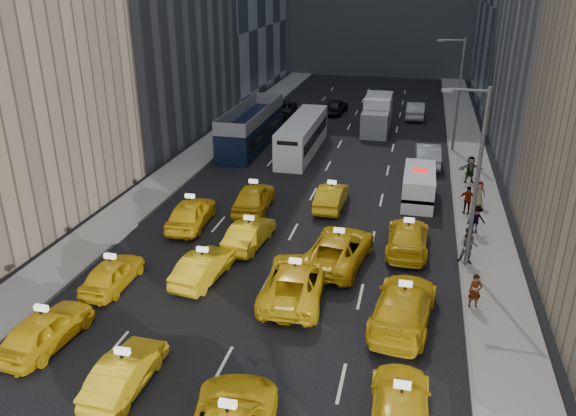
# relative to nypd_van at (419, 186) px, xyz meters

# --- Properties ---
(ground) EXTENTS (160.00, 160.00, 0.00)m
(ground) POSITION_rel_nypd_van_xyz_m (-6.76, -20.41, -0.98)
(ground) COLOR black
(ground) RESTS_ON ground
(sidewalk_west) EXTENTS (3.00, 90.00, 0.15)m
(sidewalk_west) POSITION_rel_nypd_van_xyz_m (-17.26, 4.59, -0.90)
(sidewalk_west) COLOR gray
(sidewalk_west) RESTS_ON ground
(sidewalk_east) EXTENTS (3.00, 90.00, 0.15)m
(sidewalk_east) POSITION_rel_nypd_van_xyz_m (3.74, 4.59, -0.90)
(sidewalk_east) COLOR gray
(sidewalk_east) RESTS_ON ground
(curb_west) EXTENTS (0.15, 90.00, 0.18)m
(curb_west) POSITION_rel_nypd_van_xyz_m (-15.81, 4.59, -0.89)
(curb_west) COLOR slate
(curb_west) RESTS_ON ground
(curb_east) EXTENTS (0.15, 90.00, 0.18)m
(curb_east) POSITION_rel_nypd_van_xyz_m (2.29, 4.59, -0.89)
(curb_east) COLOR slate
(curb_east) RESTS_ON ground
(streetlight_near) EXTENTS (2.15, 0.22, 9.00)m
(streetlight_near) POSITION_rel_nypd_van_xyz_m (2.42, -8.41, 3.94)
(streetlight_near) COLOR #595B60
(streetlight_near) RESTS_ON ground
(streetlight_far) EXTENTS (2.15, 0.22, 9.00)m
(streetlight_far) POSITION_rel_nypd_van_xyz_m (2.42, 11.59, 3.94)
(streetlight_far) COLOR #595B60
(streetlight_far) RESTS_ON ground
(taxi_4) EXTENTS (2.14, 4.52, 1.49)m
(taxi_4) POSITION_rel_nypd_van_xyz_m (-13.91, -18.84, -0.23)
(taxi_4) COLOR gold
(taxi_4) RESTS_ON ground
(taxi_5) EXTENTS (1.47, 4.07, 1.34)m
(taxi_5) POSITION_rel_nypd_van_xyz_m (-9.67, -20.37, -0.31)
(taxi_5) COLOR gold
(taxi_5) RESTS_ON ground
(taxi_7) EXTENTS (2.13, 4.86, 1.39)m
(taxi_7) POSITION_rel_nypd_van_xyz_m (-0.16, -19.95, -0.29)
(taxi_7) COLOR gold
(taxi_7) RESTS_ON ground
(taxi_8) EXTENTS (1.65, 4.03, 1.37)m
(taxi_8) POSITION_rel_nypd_van_xyz_m (-13.66, -14.17, -0.30)
(taxi_8) COLOR gold
(taxi_8) RESTS_ON ground
(taxi_9) EXTENTS (1.99, 4.39, 1.40)m
(taxi_9) POSITION_rel_nypd_van_xyz_m (-9.75, -12.60, -0.28)
(taxi_9) COLOR gold
(taxi_9) RESTS_ON ground
(taxi_10) EXTENTS (2.93, 5.86, 1.59)m
(taxi_10) POSITION_rel_nypd_van_xyz_m (-5.17, -13.06, -0.18)
(taxi_10) COLOR gold
(taxi_10) RESTS_ON ground
(taxi_11) EXTENTS (2.96, 5.94, 1.66)m
(taxi_11) POSITION_rel_nypd_van_xyz_m (-0.32, -14.05, -0.15)
(taxi_11) COLOR gold
(taxi_11) RESTS_ON ground
(taxi_12) EXTENTS (2.29, 4.95, 1.64)m
(taxi_12) POSITION_rel_nypd_van_xyz_m (-12.69, -6.96, -0.16)
(taxi_12) COLOR gold
(taxi_12) RESTS_ON ground
(taxi_13) EXTENTS (1.90, 4.41, 1.41)m
(taxi_13) POSITION_rel_nypd_van_xyz_m (-8.68, -8.62, -0.27)
(taxi_13) COLOR gold
(taxi_13) RESTS_ON ground
(taxi_14) EXTENTS (3.43, 6.07, 1.60)m
(taxi_14) POSITION_rel_nypd_van_xyz_m (-3.74, -9.48, -0.18)
(taxi_14) COLOR gold
(taxi_14) RESTS_ON ground
(taxi_15) EXTENTS (2.12, 5.20, 1.51)m
(taxi_15) POSITION_rel_nypd_van_xyz_m (-0.40, -7.21, -0.23)
(taxi_15) COLOR gold
(taxi_15) RESTS_ON ground
(taxi_16) EXTENTS (2.26, 5.03, 1.68)m
(taxi_16) POSITION_rel_nypd_van_xyz_m (-9.83, -3.89, -0.14)
(taxi_16) COLOR gold
(taxi_16) RESTS_ON ground
(taxi_17) EXTENTS (1.65, 4.47, 1.46)m
(taxi_17) POSITION_rel_nypd_van_xyz_m (-5.24, -2.37, -0.25)
(taxi_17) COLOR gold
(taxi_17) RESTS_ON ground
(nypd_van) EXTENTS (2.38, 5.20, 2.17)m
(nypd_van) POSITION_rel_nypd_van_xyz_m (0.00, 0.00, 0.00)
(nypd_van) COLOR silver
(nypd_van) RESTS_ON ground
(double_decker) EXTENTS (3.30, 11.57, 3.33)m
(double_decker) POSITION_rel_nypd_van_xyz_m (-13.94, 9.38, 0.67)
(double_decker) COLOR black
(double_decker) RESTS_ON ground
(city_bus) EXTENTS (3.47, 10.87, 2.76)m
(city_bus) POSITION_rel_nypd_van_xyz_m (-9.40, 8.58, 0.38)
(city_bus) COLOR silver
(city_bus) RESTS_ON ground
(box_truck) EXTENTS (3.07, 7.03, 3.11)m
(box_truck) POSITION_rel_nypd_van_xyz_m (-4.11, 16.70, 0.55)
(box_truck) COLOR silver
(box_truck) RESTS_ON ground
(misc_car_0) EXTENTS (1.96, 5.12, 1.67)m
(misc_car_0) POSITION_rel_nypd_van_xyz_m (0.53, 7.62, -0.15)
(misc_car_0) COLOR #B1B5BA
(misc_car_0) RESTS_ON ground
(misc_car_1) EXTENTS (3.15, 5.83, 1.55)m
(misc_car_1) POSITION_rel_nypd_van_xyz_m (-13.99, 20.47, -0.20)
(misc_car_1) COLOR black
(misc_car_1) RESTS_ON ground
(misc_car_2) EXTENTS (2.13, 5.14, 1.48)m
(misc_car_2) POSITION_rel_nypd_van_xyz_m (-4.89, 27.06, -0.24)
(misc_car_2) COLOR slate
(misc_car_2) RESTS_ON ground
(misc_car_3) EXTENTS (2.32, 4.71, 1.54)m
(misc_car_3) POSITION_rel_nypd_van_xyz_m (-8.81, 22.53, -0.21)
(misc_car_3) COLOR black
(misc_car_3) RESTS_ON ground
(misc_car_4) EXTENTS (1.78, 5.04, 1.66)m
(misc_car_4) POSITION_rel_nypd_van_xyz_m (-0.74, 22.44, -0.15)
(misc_car_4) COLOR #929398
(misc_car_4) RESTS_ON ground
(pedestrian_0) EXTENTS (0.63, 0.47, 1.56)m
(pedestrian_0) POSITION_rel_nypd_van_xyz_m (2.64, -12.35, -0.05)
(pedestrian_0) COLOR gray
(pedestrian_0) RESTS_ON sidewalk_east
(pedestrian_1) EXTENTS (1.01, 0.66, 1.93)m
(pedestrian_1) POSITION_rel_nypd_van_xyz_m (2.58, -8.29, 0.14)
(pedestrian_1) COLOR gray
(pedestrian_1) RESTS_ON sidewalk_east
(pedestrian_2) EXTENTS (1.14, 0.77, 1.64)m
(pedestrian_2) POSITION_rel_nypd_van_xyz_m (3.22, -4.54, -0.01)
(pedestrian_2) COLOR gray
(pedestrian_2) RESTS_ON sidewalk_east
(pedestrian_3) EXTENTS (1.08, 0.64, 1.72)m
(pedestrian_3) POSITION_rel_nypd_van_xyz_m (2.90, -1.71, 0.03)
(pedestrian_3) COLOR gray
(pedestrian_3) RESTS_ON sidewalk_east
(pedestrian_4) EXTENTS (0.79, 0.44, 1.62)m
(pedestrian_4) POSITION_rel_nypd_van_xyz_m (3.68, -0.37, -0.02)
(pedestrian_4) COLOR gray
(pedestrian_4) RESTS_ON sidewalk_east
(pedestrian_5) EXTENTS (1.80, 0.87, 1.87)m
(pedestrian_5) POSITION_rel_nypd_van_xyz_m (3.40, 3.91, 0.11)
(pedestrian_5) COLOR gray
(pedestrian_5) RESTS_ON sidewalk_east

